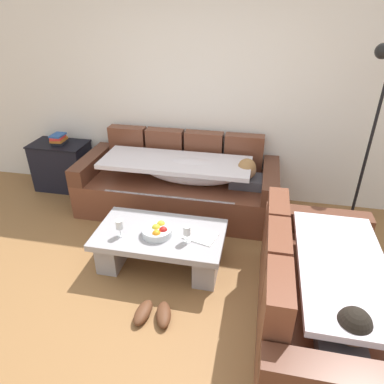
{
  "coord_description": "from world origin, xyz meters",
  "views": [
    {
      "loc": [
        0.73,
        -1.99,
        2.29
      ],
      "look_at": [
        0.1,
        1.09,
        0.55
      ],
      "focal_mm": 32.76,
      "sensor_mm": 36.0,
      "label": 1
    }
  ],
  "objects_px": {
    "couch_near_window": "(321,299)",
    "floor_lamp": "(369,132)",
    "coffee_table": "(161,244)",
    "side_cabinet": "(63,166)",
    "fruit_bowl": "(158,231)",
    "wine_glass_near_left": "(119,225)",
    "book_stack_on_cabinet": "(59,139)",
    "pair_of_shoes": "(153,313)",
    "couch_along_wall": "(181,185)",
    "open_magazine": "(201,236)",
    "wine_glass_near_right": "(187,231)"
  },
  "relations": [
    {
      "from": "wine_glass_near_right",
      "to": "side_cabinet",
      "type": "relative_size",
      "value": 0.23
    },
    {
      "from": "coffee_table",
      "to": "side_cabinet",
      "type": "relative_size",
      "value": 1.67
    },
    {
      "from": "couch_along_wall",
      "to": "coffee_table",
      "type": "relative_size",
      "value": 1.94
    },
    {
      "from": "coffee_table",
      "to": "wine_glass_near_right",
      "type": "height_order",
      "value": "wine_glass_near_right"
    },
    {
      "from": "couch_along_wall",
      "to": "book_stack_on_cabinet",
      "type": "relative_size",
      "value": 10.37
    },
    {
      "from": "open_magazine",
      "to": "floor_lamp",
      "type": "height_order",
      "value": "floor_lamp"
    },
    {
      "from": "wine_glass_near_right",
      "to": "wine_glass_near_left",
      "type": "bearing_deg",
      "value": -176.91
    },
    {
      "from": "wine_glass_near_right",
      "to": "open_magazine",
      "type": "bearing_deg",
      "value": 44.22
    },
    {
      "from": "side_cabinet",
      "to": "fruit_bowl",
      "type": "bearing_deg",
      "value": -37.43
    },
    {
      "from": "couch_near_window",
      "to": "book_stack_on_cabinet",
      "type": "distance_m",
      "value": 3.61
    },
    {
      "from": "coffee_table",
      "to": "open_magazine",
      "type": "relative_size",
      "value": 4.29
    },
    {
      "from": "wine_glass_near_left",
      "to": "book_stack_on_cabinet",
      "type": "xyz_separation_m",
      "value": [
        -1.38,
        1.41,
        0.21
      ]
    },
    {
      "from": "wine_glass_near_left",
      "to": "floor_lamp",
      "type": "relative_size",
      "value": 0.09
    },
    {
      "from": "couch_near_window",
      "to": "side_cabinet",
      "type": "xyz_separation_m",
      "value": [
        -3.12,
        1.8,
        -0.01
      ]
    },
    {
      "from": "coffee_table",
      "to": "side_cabinet",
      "type": "distance_m",
      "value": 2.16
    },
    {
      "from": "wine_glass_near_right",
      "to": "pair_of_shoes",
      "type": "bearing_deg",
      "value": -106.13
    },
    {
      "from": "open_magazine",
      "to": "couch_along_wall",
      "type": "bearing_deg",
      "value": 128.02
    },
    {
      "from": "couch_near_window",
      "to": "floor_lamp",
      "type": "distance_m",
      "value": 1.86
    },
    {
      "from": "open_magazine",
      "to": "floor_lamp",
      "type": "bearing_deg",
      "value": 51.47
    },
    {
      "from": "fruit_bowl",
      "to": "side_cabinet",
      "type": "bearing_deg",
      "value": 142.57
    },
    {
      "from": "pair_of_shoes",
      "to": "wine_glass_near_left",
      "type": "bearing_deg",
      "value": 131.08
    },
    {
      "from": "fruit_bowl",
      "to": "pair_of_shoes",
      "type": "relative_size",
      "value": 0.83
    },
    {
      "from": "wine_glass_near_left",
      "to": "side_cabinet",
      "type": "distance_m",
      "value": 1.99
    },
    {
      "from": "fruit_bowl",
      "to": "wine_glass_near_left",
      "type": "xyz_separation_m",
      "value": [
        -0.33,
        -0.08,
        0.07
      ]
    },
    {
      "from": "couch_near_window",
      "to": "wine_glass_near_left",
      "type": "xyz_separation_m",
      "value": [
        -1.73,
        0.39,
        0.16
      ]
    },
    {
      "from": "fruit_bowl",
      "to": "book_stack_on_cabinet",
      "type": "relative_size",
      "value": 1.25
    },
    {
      "from": "couch_along_wall",
      "to": "pair_of_shoes",
      "type": "distance_m",
      "value": 1.74
    },
    {
      "from": "side_cabinet",
      "to": "open_magazine",
      "type": "bearing_deg",
      "value": -30.99
    },
    {
      "from": "side_cabinet",
      "to": "book_stack_on_cabinet",
      "type": "height_order",
      "value": "book_stack_on_cabinet"
    },
    {
      "from": "couch_near_window",
      "to": "pair_of_shoes",
      "type": "relative_size",
      "value": 5.15
    },
    {
      "from": "coffee_table",
      "to": "wine_glass_near_right",
      "type": "distance_m",
      "value": 0.39
    },
    {
      "from": "couch_near_window",
      "to": "open_magazine",
      "type": "bearing_deg",
      "value": 62.49
    },
    {
      "from": "coffee_table",
      "to": "couch_along_wall",
      "type": "bearing_deg",
      "value": 92.59
    },
    {
      "from": "open_magazine",
      "to": "book_stack_on_cabinet",
      "type": "xyz_separation_m",
      "value": [
        -2.1,
        1.27,
        0.32
      ]
    },
    {
      "from": "book_stack_on_cabinet",
      "to": "pair_of_shoes",
      "type": "distance_m",
      "value": 2.75
    },
    {
      "from": "couch_near_window",
      "to": "side_cabinet",
      "type": "distance_m",
      "value": 3.6
    },
    {
      "from": "couch_along_wall",
      "to": "couch_near_window",
      "type": "distance_m",
      "value": 2.13
    },
    {
      "from": "couch_near_window",
      "to": "fruit_bowl",
      "type": "distance_m",
      "value": 1.48
    },
    {
      "from": "coffee_table",
      "to": "book_stack_on_cabinet",
      "type": "height_order",
      "value": "book_stack_on_cabinet"
    },
    {
      "from": "coffee_table",
      "to": "fruit_bowl",
      "type": "height_order",
      "value": "fruit_bowl"
    },
    {
      "from": "open_magazine",
      "to": "pair_of_shoes",
      "type": "relative_size",
      "value": 0.83
    },
    {
      "from": "wine_glass_near_right",
      "to": "pair_of_shoes",
      "type": "distance_m",
      "value": 0.74
    },
    {
      "from": "couch_near_window",
      "to": "wine_glass_near_left",
      "type": "height_order",
      "value": "couch_near_window"
    },
    {
      "from": "wine_glass_near_left",
      "to": "pair_of_shoes",
      "type": "relative_size",
      "value": 0.49
    },
    {
      "from": "couch_along_wall",
      "to": "open_magazine",
      "type": "distance_m",
      "value": 1.13
    },
    {
      "from": "couch_near_window",
      "to": "open_magazine",
      "type": "xyz_separation_m",
      "value": [
        -1.0,
        0.52,
        0.05
      ]
    },
    {
      "from": "couch_near_window",
      "to": "floor_lamp",
      "type": "relative_size",
      "value": 0.89
    },
    {
      "from": "couch_near_window",
      "to": "pair_of_shoes",
      "type": "height_order",
      "value": "couch_near_window"
    },
    {
      "from": "couch_near_window",
      "to": "fruit_bowl",
      "type": "height_order",
      "value": "couch_near_window"
    },
    {
      "from": "pair_of_shoes",
      "to": "side_cabinet",
      "type": "bearing_deg",
      "value": 133.81
    }
  ]
}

